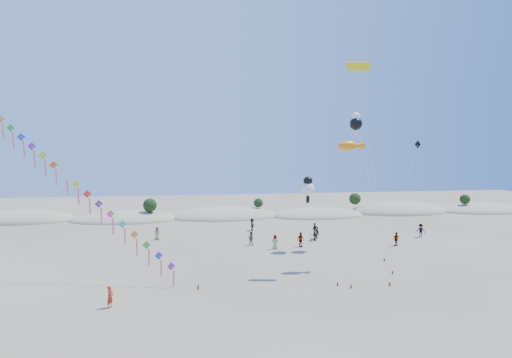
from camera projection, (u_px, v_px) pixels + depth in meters
The scene contains 10 objects.
ground at pixel (277, 327), 27.95m from camera, with size 160.00×160.00×0.00m, color #776A52.
dune_ridge at pixel (230, 216), 72.60m from camera, with size 145.30×11.49×5.57m.
kite_train at pixel (38, 153), 38.62m from camera, with size 26.97×12.11×21.89m.
fish_kite at pixel (351, 146), 41.57m from camera, with size 3.69×7.09×12.39m.
cartoon_kite_low at pixel (308, 187), 48.53m from camera, with size 1.75×13.65×8.47m.
cartoon_kite_high at pixel (356, 123), 49.89m from camera, with size 2.00×12.21×15.87m.
parafoil_kite at pixel (359, 70), 40.38m from camera, with size 2.29×6.38×19.82m.
dark_kite at pixel (409, 176), 47.53m from camera, with size 6.64×5.11×12.56m.
flyer_foreground at pixel (110, 297), 31.27m from camera, with size 0.59×0.39×1.63m, color #AF290E.
beachgoers at pixel (305, 233), 54.54m from camera, with size 35.15×12.98×1.85m.
Camera 1 is at (-5.49, -26.64, 11.71)m, focal length 30.00 mm.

